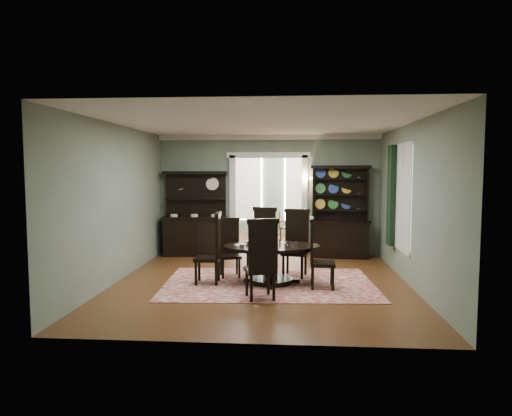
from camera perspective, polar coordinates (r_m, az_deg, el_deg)
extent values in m
cube|color=#562E16|center=(8.72, 0.62, -9.43)|extent=(5.50, 6.00, 0.01)
cube|color=silver|center=(8.49, 0.64, 10.63)|extent=(5.50, 6.00, 0.01)
cube|color=gray|center=(9.07, -16.99, 0.56)|extent=(0.01, 6.00, 3.00)
cube|color=gray|center=(8.74, 18.93, 0.36)|extent=(0.01, 6.00, 3.00)
cube|color=gray|center=(5.49, -1.32, -1.87)|extent=(5.50, 0.01, 3.00)
cube|color=gray|center=(11.69, -7.41, 1.64)|extent=(1.85, 0.01, 3.00)
cube|color=gray|center=(11.52, 10.67, 1.55)|extent=(1.85, 0.01, 3.00)
cube|color=gray|center=(11.46, 1.58, 7.87)|extent=(1.80, 0.01, 0.50)
cube|color=silver|center=(11.42, 1.57, 8.83)|extent=(5.50, 0.10, 0.12)
cube|color=#562E16|center=(13.37, 1.90, -4.42)|extent=(3.50, 3.50, 0.01)
cube|color=silver|center=(13.22, 1.93, 8.54)|extent=(3.50, 3.50, 0.01)
cube|color=gray|center=(13.39, -5.59, 2.05)|extent=(0.01, 3.50, 3.00)
cube|color=gray|center=(13.25, 9.50, 1.98)|extent=(0.01, 3.50, 3.00)
cube|color=gray|center=(14.95, 2.18, 2.36)|extent=(3.50, 0.01, 3.00)
cube|color=silver|center=(14.96, -1.08, 2.55)|extent=(1.05, 0.06, 2.20)
cube|color=silver|center=(14.90, 5.45, 2.52)|extent=(1.05, 0.06, 2.20)
cube|color=silver|center=(11.55, -2.90, 0.39)|extent=(0.14, 0.25, 2.50)
cube|color=silver|center=(11.47, 6.06, 0.34)|extent=(0.14, 0.25, 2.50)
cube|color=silver|center=(11.45, 1.58, 6.62)|extent=(2.08, 0.25, 0.14)
cube|color=white|center=(9.31, 17.95, 1.26)|extent=(0.02, 1.10, 2.00)
cube|color=silver|center=(9.31, 17.86, 1.26)|extent=(0.01, 1.22, 2.12)
cube|color=black|center=(9.96, 16.52, 1.51)|extent=(0.10, 0.35, 2.10)
cube|color=gold|center=(11.36, 6.35, 3.33)|extent=(0.08, 0.05, 0.18)
sphere|color=#FFD88C|center=(11.21, 5.87, 3.72)|extent=(0.07, 0.07, 0.07)
sphere|color=#FFD88C|center=(11.22, 6.89, 3.71)|extent=(0.07, 0.07, 0.07)
cube|color=maroon|center=(8.69, 1.63, -9.40)|extent=(4.02, 2.78, 0.01)
ellipsoid|color=black|center=(8.60, 1.98, -4.85)|extent=(1.96, 1.39, 0.05)
cylinder|color=black|center=(8.61, 1.98, -5.07)|extent=(1.90, 1.90, 0.03)
cylinder|color=black|center=(8.67, 1.97, -7.01)|extent=(0.23, 0.23, 0.63)
cylinder|color=black|center=(8.74, 1.97, -9.04)|extent=(0.80, 0.80, 0.10)
cylinder|color=silver|center=(8.66, 1.59, -4.48)|extent=(0.24, 0.24, 0.04)
cube|color=black|center=(9.15, -3.26, -6.06)|extent=(0.51, 0.49, 0.05)
cube|color=black|center=(9.26, -3.42, -3.66)|extent=(0.41, 0.15, 0.70)
cube|color=black|center=(9.21, -3.43, -1.44)|extent=(0.45, 0.18, 0.07)
cylinder|color=black|center=(9.01, -4.14, -7.58)|extent=(0.05, 0.05, 0.41)
cylinder|color=black|center=(9.05, -2.08, -7.51)|extent=(0.05, 0.05, 0.41)
cylinder|color=black|center=(9.32, -4.39, -7.16)|extent=(0.05, 0.05, 0.41)
cylinder|color=black|center=(9.37, -2.40, -7.09)|extent=(0.05, 0.05, 0.41)
cube|color=black|center=(9.38, 0.52, -5.36)|extent=(0.62, 0.61, 0.06)
cube|color=black|center=(9.50, 1.09, -2.66)|extent=(0.47, 0.24, 0.82)
cube|color=black|center=(9.45, 1.10, -0.14)|extent=(0.51, 0.27, 0.08)
cylinder|color=black|center=(9.34, -1.04, -6.90)|extent=(0.05, 0.05, 0.48)
cylinder|color=black|center=(9.18, 1.05, -7.12)|extent=(0.05, 0.05, 0.48)
cylinder|color=black|center=(9.67, 0.02, -6.50)|extent=(0.05, 0.05, 0.48)
cylinder|color=black|center=(9.51, 2.06, -6.70)|extent=(0.05, 0.05, 0.48)
cube|color=black|center=(9.18, 4.86, -5.63)|extent=(0.57, 0.55, 0.06)
cube|color=black|center=(9.32, 5.14, -2.90)|extent=(0.48, 0.16, 0.81)
cube|color=black|center=(9.27, 5.16, -0.36)|extent=(0.52, 0.19, 0.08)
cylinder|color=black|center=(9.09, 3.44, -7.26)|extent=(0.05, 0.05, 0.48)
cylinder|color=black|center=(9.01, 5.76, -7.38)|extent=(0.05, 0.05, 0.48)
cylinder|color=black|center=(9.45, 3.97, -6.80)|extent=(0.05, 0.05, 0.48)
cylinder|color=black|center=(9.37, 6.21, -6.92)|extent=(0.05, 0.05, 0.48)
cube|color=black|center=(8.64, -6.10, -6.30)|extent=(0.47, 0.49, 0.06)
cube|color=black|center=(8.54, -4.74, -3.59)|extent=(0.07, 0.48, 0.81)
cube|color=black|center=(8.49, -4.76, -0.82)|extent=(0.09, 0.52, 0.08)
cylinder|color=black|center=(8.90, -7.11, -7.55)|extent=(0.05, 0.05, 0.48)
cylinder|color=black|center=(8.54, -7.52, -8.09)|extent=(0.05, 0.05, 0.48)
cylinder|color=black|center=(8.85, -4.70, -7.61)|extent=(0.05, 0.05, 0.48)
cylinder|color=black|center=(8.49, -5.01, -8.15)|extent=(0.05, 0.05, 0.48)
cube|color=black|center=(8.35, 8.31, -6.89)|extent=(0.45, 0.47, 0.06)
cube|color=black|center=(8.27, 6.98, -4.20)|extent=(0.06, 0.45, 0.77)
cube|color=black|center=(8.22, 7.00, -1.49)|extent=(0.08, 0.49, 0.08)
cylinder|color=black|center=(8.24, 9.59, -8.68)|extent=(0.05, 0.05, 0.45)
cylinder|color=black|center=(8.58, 9.44, -8.13)|extent=(0.05, 0.05, 0.45)
cylinder|color=black|center=(8.22, 7.09, -8.68)|extent=(0.05, 0.05, 0.45)
cylinder|color=black|center=(8.57, 7.05, -8.12)|extent=(0.05, 0.05, 0.45)
cube|color=black|center=(7.61, 0.52, -7.77)|extent=(0.59, 0.58, 0.06)
cube|color=black|center=(7.33, 0.89, -4.92)|extent=(0.48, 0.19, 0.82)
cube|color=black|center=(7.27, 0.89, -1.67)|extent=(0.52, 0.22, 0.08)
cylinder|color=black|center=(7.89, 1.56, -9.11)|extent=(0.05, 0.05, 0.48)
cylinder|color=black|center=(7.81, -1.16, -9.26)|extent=(0.05, 0.05, 0.48)
cylinder|color=black|center=(7.53, 2.26, -9.78)|extent=(0.05, 0.05, 0.48)
cylinder|color=black|center=(7.45, -0.59, -9.95)|extent=(0.05, 0.05, 0.48)
cube|color=black|center=(11.52, -7.65, -3.57)|extent=(1.54, 0.65, 0.94)
cube|color=black|center=(11.46, -7.68, -1.15)|extent=(1.64, 0.70, 0.05)
cube|color=black|center=(11.61, -7.50, 1.72)|extent=(1.50, 0.21, 1.11)
cube|color=black|center=(11.53, -7.59, 1.14)|extent=(1.47, 0.39, 0.04)
cube|color=black|center=(11.49, -7.64, 4.40)|extent=(1.62, 0.47, 0.08)
cube|color=black|center=(11.34, 10.46, -3.93)|extent=(1.37, 0.57, 0.86)
cube|color=black|center=(11.28, 10.49, -1.72)|extent=(1.47, 0.62, 0.04)
cube|color=black|center=(11.42, 10.44, 1.69)|extent=(1.34, 0.15, 1.30)
cube|color=black|center=(11.27, 7.19, 1.69)|extent=(0.06, 0.25, 1.34)
cube|color=black|center=(11.41, 13.74, 1.63)|extent=(0.06, 0.25, 1.34)
cube|color=black|center=(11.29, 10.55, 5.06)|extent=(1.45, 0.40, 0.08)
cube|color=black|center=(11.35, 10.46, -0.27)|extent=(1.36, 0.34, 0.03)
cube|color=black|center=(11.32, 10.49, 1.66)|extent=(1.36, 0.34, 0.03)
cube|color=black|center=(11.31, 10.52, 3.60)|extent=(1.36, 0.34, 0.03)
cylinder|color=brown|center=(13.32, 1.99, -1.56)|extent=(0.74, 0.74, 0.04)
cylinder|color=brown|center=(13.36, 1.99, -2.93)|extent=(0.09, 0.09, 0.64)
cylinder|color=brown|center=(13.41, 1.99, -4.25)|extent=(0.40, 0.40, 0.06)
cylinder|color=brown|center=(13.52, 0.14, -2.55)|extent=(0.36, 0.36, 0.04)
cube|color=brown|center=(13.44, 0.80, -1.63)|extent=(0.10, 0.32, 0.45)
cylinder|color=brown|center=(13.70, -0.20, -3.31)|extent=(0.03, 0.03, 0.41)
cylinder|color=brown|center=(13.47, -0.54, -3.45)|extent=(0.03, 0.03, 0.41)
cylinder|color=brown|center=(13.63, 0.81, -3.36)|extent=(0.03, 0.03, 0.41)
cylinder|color=brown|center=(13.39, 0.48, -3.50)|extent=(0.03, 0.03, 0.41)
cylinder|color=brown|center=(13.34, 3.68, -2.48)|extent=(0.40, 0.40, 0.04)
cube|color=brown|center=(13.30, 2.91, -1.43)|extent=(0.06, 0.36, 0.50)
cylinder|color=brown|center=(13.24, 4.32, -3.52)|extent=(0.04, 0.04, 0.45)
cylinder|color=brown|center=(13.52, 4.22, -3.35)|extent=(0.04, 0.04, 0.45)
cylinder|color=brown|center=(13.22, 3.11, -3.52)|extent=(0.04, 0.04, 0.45)
cylinder|color=brown|center=(13.50, 3.04, -3.35)|extent=(0.04, 0.04, 0.45)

